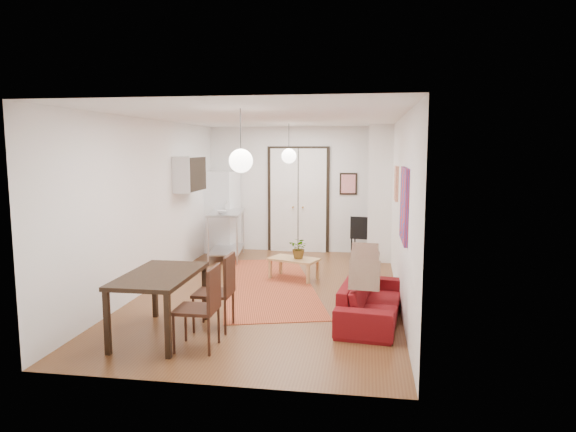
# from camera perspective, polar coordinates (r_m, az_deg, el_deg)

# --- Properties ---
(floor) EXTENTS (7.00, 7.00, 0.00)m
(floor) POSITION_cam_1_polar(r_m,az_deg,el_deg) (8.78, -1.89, -8.37)
(floor) COLOR brown
(floor) RESTS_ON ground
(ceiling) EXTENTS (4.20, 7.00, 0.02)m
(ceiling) POSITION_cam_1_polar(r_m,az_deg,el_deg) (8.46, -1.98, 10.88)
(ceiling) COLOR white
(ceiling) RESTS_ON wall_back
(wall_back) EXTENTS (4.20, 0.02, 2.90)m
(wall_back) POSITION_cam_1_polar(r_m,az_deg,el_deg) (11.94, 1.18, 2.95)
(wall_back) COLOR white
(wall_back) RESTS_ON floor
(wall_front) EXTENTS (4.20, 0.02, 2.90)m
(wall_front) POSITION_cam_1_polar(r_m,az_deg,el_deg) (5.14, -9.19, -3.30)
(wall_front) COLOR white
(wall_front) RESTS_ON floor
(wall_left) EXTENTS (0.02, 7.00, 2.90)m
(wall_left) POSITION_cam_1_polar(r_m,az_deg,el_deg) (9.12, -15.01, 1.26)
(wall_left) COLOR white
(wall_left) RESTS_ON floor
(wall_right) EXTENTS (0.02, 7.00, 2.90)m
(wall_right) POSITION_cam_1_polar(r_m,az_deg,el_deg) (8.37, 12.34, 0.80)
(wall_right) COLOR white
(wall_right) RESTS_ON floor
(double_doors) EXTENTS (1.44, 0.06, 2.50)m
(double_doors) POSITION_cam_1_polar(r_m,az_deg,el_deg) (11.92, 1.15, 1.73)
(double_doors) COLOR white
(double_doors) RESTS_ON wall_back
(stub_partition) EXTENTS (0.50, 0.10, 2.90)m
(stub_partition) POSITION_cam_1_polar(r_m,az_deg,el_deg) (10.89, 10.21, 2.38)
(stub_partition) COLOR white
(stub_partition) RESTS_ON floor
(wall_cabinet) EXTENTS (0.35, 1.00, 0.70)m
(wall_cabinet) POSITION_cam_1_polar(r_m,az_deg,el_deg) (10.41, -10.86, 4.62)
(wall_cabinet) COLOR silver
(wall_cabinet) RESTS_ON wall_left
(painting_popart) EXTENTS (0.05, 1.00, 1.00)m
(painting_popart) POSITION_cam_1_polar(r_m,az_deg,el_deg) (7.11, 12.80, 1.24)
(painting_popart) COLOR red
(painting_popart) RESTS_ON wall_right
(painting_abstract) EXTENTS (0.05, 0.50, 0.60)m
(painting_abstract) POSITION_cam_1_polar(r_m,az_deg,el_deg) (9.13, 11.94, 3.57)
(painting_abstract) COLOR #EBE3C4
(painting_abstract) RESTS_ON wall_right
(poster_back) EXTENTS (0.40, 0.03, 0.50)m
(poster_back) POSITION_cam_1_polar(r_m,az_deg,el_deg) (11.80, 6.72, 3.57)
(poster_back) COLOR red
(poster_back) RESTS_ON wall_back
(print_left) EXTENTS (0.03, 0.44, 0.54)m
(print_left) POSITION_cam_1_polar(r_m,az_deg,el_deg) (10.93, -10.73, 5.02)
(print_left) COLOR #91603C
(print_left) RESTS_ON wall_left
(pendant_back) EXTENTS (0.30, 0.30, 0.80)m
(pendant_back) POSITION_cam_1_polar(r_m,az_deg,el_deg) (10.42, 0.10, 6.69)
(pendant_back) COLOR white
(pendant_back) RESTS_ON ceiling
(pendant_front) EXTENTS (0.30, 0.30, 0.80)m
(pendant_front) POSITION_cam_1_polar(r_m,az_deg,el_deg) (6.49, -5.25, 6.13)
(pendant_front) COLOR white
(pendant_front) RESTS_ON ceiling
(kilim_rug) EXTENTS (2.55, 4.33, 0.01)m
(kilim_rug) POSITION_cam_1_polar(r_m,az_deg,el_deg) (9.19, -2.28, -7.62)
(kilim_rug) COLOR #B64D2D
(kilim_rug) RESTS_ON floor
(sofa) EXTENTS (2.01, 0.98, 0.57)m
(sofa) POSITION_cam_1_polar(r_m,az_deg,el_deg) (7.42, 9.22, -9.19)
(sofa) COLOR maroon
(sofa) RESTS_ON floor
(coffee_table) EXTENTS (1.00, 0.77, 0.39)m
(coffee_table) POSITION_cam_1_polar(r_m,az_deg,el_deg) (9.50, 0.66, -5.02)
(coffee_table) COLOR tan
(coffee_table) RESTS_ON floor
(potted_plant) EXTENTS (0.43, 0.40, 0.38)m
(potted_plant) POSITION_cam_1_polar(r_m,az_deg,el_deg) (9.43, 1.27, -3.59)
(potted_plant) COLOR #2B5F2F
(potted_plant) RESTS_ON coffee_table
(kitchen_counter) EXTENTS (0.86, 1.44, 1.04)m
(kitchen_counter) POSITION_cam_1_polar(r_m,az_deg,el_deg) (11.26, -6.86, -1.24)
(kitchen_counter) COLOR silver
(kitchen_counter) RESTS_ON floor
(bowl) EXTENTS (0.30, 0.30, 0.06)m
(bowl) POSITION_cam_1_polar(r_m,az_deg,el_deg) (10.92, -7.31, 0.47)
(bowl) COLOR beige
(bowl) RESTS_ON kitchen_counter
(soap_bottle) EXTENTS (0.12, 0.12, 0.22)m
(soap_bottle) POSITION_cam_1_polar(r_m,az_deg,el_deg) (11.45, -6.80, 1.20)
(soap_bottle) COLOR teal
(soap_bottle) RESTS_ON kitchen_counter
(fridge) EXTENTS (0.75, 0.75, 1.88)m
(fridge) POSITION_cam_1_polar(r_m,az_deg,el_deg) (12.01, -7.34, 0.47)
(fridge) COLOR white
(fridge) RESTS_ON floor
(dining_table) EXTENTS (0.85, 1.49, 0.82)m
(dining_table) POSITION_cam_1_polar(r_m,az_deg,el_deg) (6.81, -14.06, -6.95)
(dining_table) COLOR black
(dining_table) RESTS_ON floor
(dining_chair_near) EXTENTS (0.49, 0.69, 1.02)m
(dining_chair_near) POSITION_cam_1_polar(r_m,az_deg,el_deg) (7.05, -8.05, -7.46)
(dining_chair_near) COLOR #341910
(dining_chair_near) RESTS_ON floor
(dining_chair_far) EXTENTS (0.49, 0.69, 1.02)m
(dining_chair_far) POSITION_cam_1_polar(r_m,az_deg,el_deg) (6.41, -9.87, -9.03)
(dining_chair_far) COLOR #341910
(dining_chair_far) RESTS_ON floor
(black_side_chair) EXTENTS (0.49, 0.49, 0.92)m
(black_side_chair) POSITION_cam_1_polar(r_m,az_deg,el_deg) (11.60, 8.17, -1.80)
(black_side_chair) COLOR black
(black_side_chair) RESTS_ON floor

